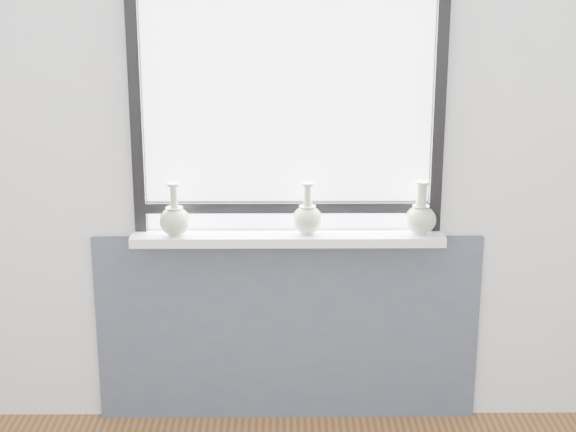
{
  "coord_description": "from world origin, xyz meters",
  "views": [
    {
      "loc": [
        -0.02,
        -1.86,
        1.99
      ],
      "look_at": [
        0.0,
        1.55,
        1.02
      ],
      "focal_mm": 55.0,
      "sensor_mm": 36.0,
      "label": 1
    }
  ],
  "objects_px": {
    "vase_a": "(175,219)",
    "vase_c": "(421,217)",
    "vase_b": "(307,217)",
    "windowsill": "(288,237)"
  },
  "relations": [
    {
      "from": "vase_a",
      "to": "vase_c",
      "type": "distance_m",
      "value": 1.03
    },
    {
      "from": "vase_c",
      "to": "windowsill",
      "type": "bearing_deg",
      "value": 178.99
    },
    {
      "from": "vase_b",
      "to": "vase_a",
      "type": "bearing_deg",
      "value": -177.42
    },
    {
      "from": "vase_c",
      "to": "vase_a",
      "type": "bearing_deg",
      "value": -178.89
    },
    {
      "from": "vase_a",
      "to": "vase_b",
      "type": "height_order",
      "value": "vase_a"
    },
    {
      "from": "vase_b",
      "to": "vase_c",
      "type": "height_order",
      "value": "vase_c"
    },
    {
      "from": "vase_a",
      "to": "vase_c",
      "type": "relative_size",
      "value": 1.0
    },
    {
      "from": "windowsill",
      "to": "vase_c",
      "type": "bearing_deg",
      "value": -1.01
    },
    {
      "from": "windowsill",
      "to": "vase_a",
      "type": "relative_size",
      "value": 5.84
    },
    {
      "from": "vase_b",
      "to": "vase_c",
      "type": "distance_m",
      "value": 0.48
    }
  ]
}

